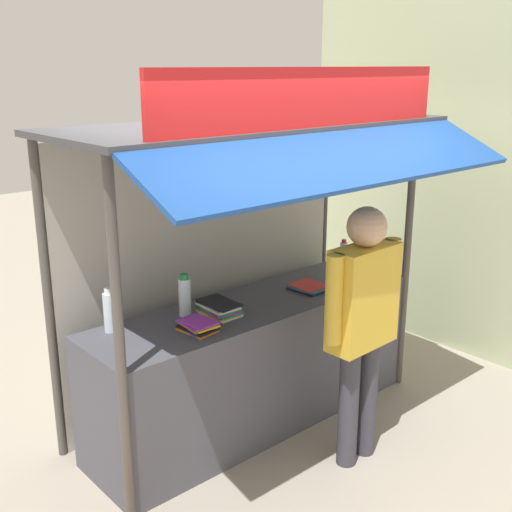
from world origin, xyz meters
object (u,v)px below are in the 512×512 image
Objects in this scene: vendor_person at (362,314)px; water_bottle_far_left at (185,296)px; magazine_stack_back_left at (219,308)px; water_bottle_front_right at (344,253)px; banana_bunch_inner_left at (273,185)px; banana_bunch_rightmost at (316,180)px; magazine_stack_far_right at (309,287)px; magazine_stack_front_left at (198,326)px; water_bottle_mid_right at (110,311)px; magazine_stack_back_right at (368,268)px.

water_bottle_far_left is at bearing 124.63° from vendor_person.
water_bottle_front_right is at bearing 7.41° from magazine_stack_back_left.
banana_bunch_rightmost is (0.37, 0.00, -0.01)m from banana_bunch_inner_left.
water_bottle_far_left is 1.07× the size of banana_bunch_inner_left.
magazine_stack_far_right is 1.01× the size of banana_bunch_inner_left.
water_bottle_far_left is 1.10× the size of magazine_stack_front_left.
water_bottle_far_left is 0.52m from water_bottle_mid_right.
vendor_person is (0.07, -0.36, -0.82)m from banana_bunch_rightmost.
water_bottle_mid_right is 0.74m from magazine_stack_back_left.
water_bottle_far_left is at bearing 136.95° from banana_bunch_rightmost.
magazine_stack_back_right is at bearing -6.50° from water_bottle_far_left.
banana_bunch_inner_left is (0.26, -0.59, 0.81)m from water_bottle_far_left.
magazine_stack_back_right is at bearing 15.32° from banana_bunch_inner_left.
vendor_person reaches higher than magazine_stack_back_left.
water_bottle_mid_right is 1.31m from banana_bunch_inner_left.
magazine_stack_front_left is at bearing -176.17° from magazine_stack_far_right.
banana_bunch_inner_left is 1.01× the size of banana_bunch_rightmost.
water_bottle_front_right is 0.79× the size of magazine_stack_far_right.
water_bottle_mid_right is at bearing 138.10° from banana_bunch_inner_left.
water_bottle_front_right is at bearing 24.37° from banana_bunch_inner_left.
water_bottle_front_right is 0.75× the size of water_bottle_far_left.
magazine_stack_back_right is at bearing -7.53° from water_bottle_mid_right.
banana_bunch_inner_left reaches higher than magazine_stack_front_left.
water_bottle_far_left is at bearing -10.90° from water_bottle_mid_right.
magazine_stack_back_left is at bearing 135.27° from banana_bunch_rightmost.
banana_bunch_rightmost is at bearing -44.73° from magazine_stack_back_left.
water_bottle_mid_right is at bearing 137.29° from vendor_person.
water_bottle_mid_right is at bearing 148.95° from banana_bunch_rightmost.
water_bottle_front_right is 0.69× the size of magazine_stack_back_right.
banana_bunch_rightmost is at bearing -133.27° from magazine_stack_far_right.
water_bottle_mid_right is 0.17× the size of vendor_person.
magazine_stack_front_left is at bearing -40.77° from water_bottle_mid_right.
magazine_stack_back_right is at bearing 2.23° from magazine_stack_front_left.
magazine_stack_back_left is (-1.50, -0.19, -0.06)m from water_bottle_front_right.
water_bottle_mid_right is 0.96× the size of magazine_stack_back_left.
banana_bunch_inner_left reaches higher than magazine_stack_back_right.
water_bottle_front_right is 1.77m from banana_bunch_inner_left.
magazine_stack_far_right is (-0.70, 0.00, -0.01)m from magazine_stack_back_right.
banana_bunch_rightmost is at bearing -148.47° from water_bottle_front_right.
magazine_stack_far_right is at bearing 3.83° from magazine_stack_front_left.
vendor_person is at bearing -111.55° from magazine_stack_far_right.
banana_bunch_inner_left is (-0.75, -0.40, 0.93)m from magazine_stack_far_right.
water_bottle_mid_right is at bearing 169.22° from magazine_stack_far_right.
water_bottle_mid_right reaches higher than magazine_stack_back_left.
magazine_stack_back_right is at bearing 35.32° from vendor_person.
vendor_person is (0.80, -0.69, 0.08)m from magazine_stack_front_left.
water_bottle_front_right is at bearing 19.94° from magazine_stack_far_right.
magazine_stack_back_left is 1.09m from banana_bunch_rightmost.
magazine_stack_back_right is 1.46m from banana_bunch_rightmost.
magazine_stack_front_left is at bearing 155.75° from banana_bunch_rightmost.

